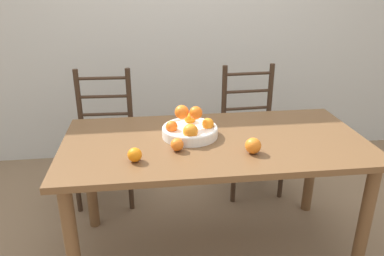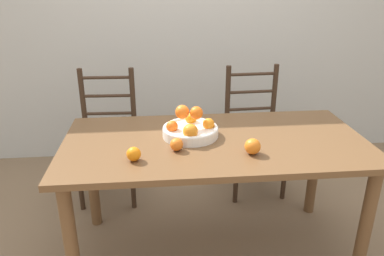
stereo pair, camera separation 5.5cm
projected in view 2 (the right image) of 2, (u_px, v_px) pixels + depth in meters
name	position (u px, v px, depth m)	size (l,w,h in m)	color
ground_plane	(212.00, 248.00, 2.39)	(12.00, 12.00, 0.00)	#7F664C
wall_back	(191.00, 15.00, 3.26)	(8.00, 0.06, 2.60)	beige
dining_table	(215.00, 156.00, 2.14)	(1.70, 0.85, 0.76)	brown
fruit_bowl	(190.00, 128.00, 2.13)	(0.32, 0.32, 0.18)	white
orange_loose_0	(134.00, 154.00, 1.85)	(0.07, 0.07, 0.07)	orange
orange_loose_1	(177.00, 144.00, 1.96)	(0.07, 0.07, 0.07)	orange
orange_loose_2	(253.00, 146.00, 1.92)	(0.08, 0.08, 0.08)	orange
chair_left	(108.00, 138.00, 2.83)	(0.44, 0.42, 0.98)	#382619
chair_right	(254.00, 132.00, 2.93)	(0.44, 0.42, 0.98)	#382619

